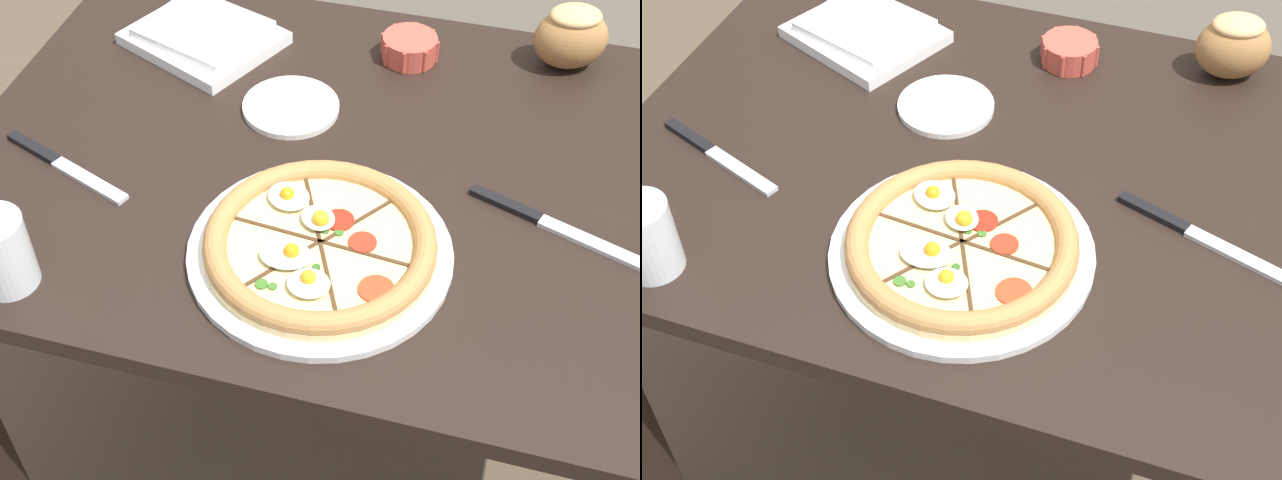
# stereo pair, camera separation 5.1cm
# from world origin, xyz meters

# --- Properties ---
(ground_plane) EXTENTS (12.00, 12.00, 0.00)m
(ground_plane) POSITION_xyz_m (0.00, 0.00, 0.00)
(ground_plane) COLOR brown
(dining_table) EXTENTS (1.24, 0.82, 0.77)m
(dining_table) POSITION_xyz_m (0.00, 0.00, 0.65)
(dining_table) COLOR black
(dining_table) RESTS_ON ground_plane
(pizza) EXTENTS (0.35, 0.35, 0.05)m
(pizza) POSITION_xyz_m (-0.04, -0.19, 0.79)
(pizza) COLOR white
(pizza) RESTS_ON dining_table
(ramekin_bowl) EXTENTS (0.10, 0.10, 0.04)m
(ramekin_bowl) POSITION_xyz_m (-0.02, 0.28, 0.79)
(ramekin_bowl) COLOR #C64C3D
(ramekin_bowl) RESTS_ON dining_table
(napkin_folded) EXTENTS (0.29, 0.27, 0.04)m
(napkin_folded) POSITION_xyz_m (-0.36, 0.23, 0.78)
(napkin_folded) COLOR white
(napkin_folded) RESTS_ON dining_table
(bread_piece_near) EXTENTS (0.14, 0.12, 0.11)m
(bread_piece_near) POSITION_xyz_m (0.23, 0.33, 0.82)
(bread_piece_near) COLOR #A3703D
(bread_piece_near) RESTS_ON dining_table
(knife_main) EXTENTS (0.23, 0.10, 0.01)m
(knife_main) POSITION_xyz_m (-0.44, -0.12, 0.77)
(knife_main) COLOR silver
(knife_main) RESTS_ON dining_table
(knife_spare) EXTENTS (0.24, 0.10, 0.01)m
(knife_spare) POSITION_xyz_m (0.25, -0.06, 0.77)
(knife_spare) COLOR silver
(knife_spare) RESTS_ON dining_table
(water_glass) EXTENTS (0.08, 0.08, 0.10)m
(water_glass) POSITION_xyz_m (-0.41, -0.34, 0.81)
(water_glass) COLOR white
(water_glass) RESTS_ON dining_table
(side_saucer) EXTENTS (0.15, 0.15, 0.01)m
(side_saucer) POSITION_xyz_m (-0.17, 0.10, 0.77)
(side_saucer) COLOR white
(side_saucer) RESTS_ON dining_table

